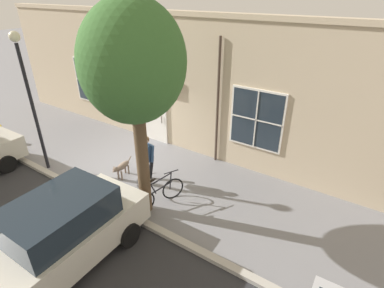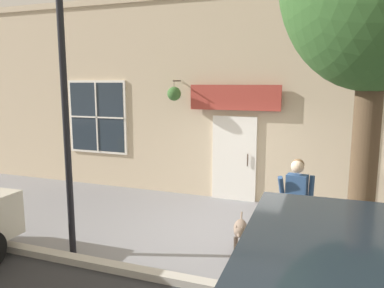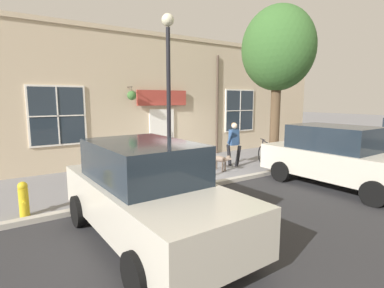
{
  "view_description": "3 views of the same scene",
  "coord_description": "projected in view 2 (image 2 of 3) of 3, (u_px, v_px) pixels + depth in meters",
  "views": [
    {
      "loc": [
        6.45,
        7.26,
        5.73
      ],
      "look_at": [
        -0.93,
        2.31,
        1.1
      ],
      "focal_mm": 28.0,
      "sensor_mm": 36.0,
      "label": 1
    },
    {
      "loc": [
        6.68,
        1.87,
        2.91
      ],
      "look_at": [
        -1.03,
        -0.98,
        1.55
      ],
      "focal_mm": 35.0,
      "sensor_mm": 36.0,
      "label": 2
    },
    {
      "loc": [
        8.65,
        -6.09,
        2.51
      ],
      "look_at": [
        0.12,
        -0.34,
        0.96
      ],
      "focal_mm": 28.0,
      "sensor_mm": 36.0,
      "label": 3
    }
  ],
  "objects": [
    {
      "name": "leaning_bicycle",
      "position": [
        367.0,
        261.0,
        5.37
      ],
      "size": [
        1.65,
        0.65,
        1.0
      ],
      "color": "black",
      "rests_on": "ground_plane"
    },
    {
      "name": "pedestrian_walking",
      "position": [
        296.0,
        197.0,
        6.35
      ],
      "size": [
        0.7,
        0.59,
        1.65
      ],
      "color": "black",
      "rests_on": "ground_plane"
    },
    {
      "name": "street_lamp",
      "position": [
        63.0,
        73.0,
        5.95
      ],
      "size": [
        0.32,
        0.32,
        4.65
      ],
      "color": "black",
      "rests_on": "ground_plane"
    },
    {
      "name": "dog_on_leash",
      "position": [
        240.0,
        230.0,
        6.44
      ],
      "size": [
        1.06,
        0.35,
        0.61
      ],
      "color": "#7F6B5B",
      "rests_on": "ground_plane"
    },
    {
      "name": "storefront_facade",
      "position": [
        248.0,
        98.0,
        9.05
      ],
      "size": [
        0.95,
        18.0,
        5.08
      ],
      "color": "#C6B293",
      "rests_on": "ground_plane"
    },
    {
      "name": "ground_plane",
      "position": [
        221.0,
        233.0,
        7.3
      ],
      "size": [
        90.0,
        90.0,
        0.0
      ],
      "primitive_type": "plane",
      "color": "gray"
    }
  ]
}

